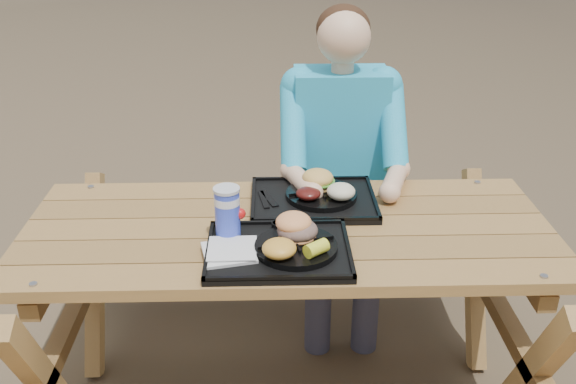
{
  "coord_description": "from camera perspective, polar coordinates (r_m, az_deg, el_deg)",
  "views": [
    {
      "loc": [
        -0.05,
        -1.92,
        1.79
      ],
      "look_at": [
        0.0,
        0.0,
        0.88
      ],
      "focal_mm": 40.0,
      "sensor_mm": 36.0,
      "label": 1
    }
  ],
  "objects": [
    {
      "name": "picnic_table",
      "position": [
        2.39,
        0.0,
        -11.01
      ],
      "size": [
        1.8,
        1.49,
        0.75
      ],
      "primitive_type": null,
      "color": "#999999",
      "rests_on": "ground"
    },
    {
      "name": "napkin_stack",
      "position": [
        1.99,
        -5.29,
        -5.28
      ],
      "size": [
        0.18,
        0.18,
        0.02
      ],
      "primitive_type": "cube",
      "rotation": [
        0.0,
        0.0,
        0.22
      ],
      "color": "silver",
      "rests_on": "tray_near"
    },
    {
      "name": "diner",
      "position": [
        2.77,
        4.49,
        0.78
      ],
      "size": [
        0.48,
        0.84,
        1.28
      ],
      "primitive_type": null,
      "color": "#1CA6C5",
      "rests_on": "ground"
    },
    {
      "name": "mac_cheese",
      "position": [
        1.93,
        -0.78,
        -5.04
      ],
      "size": [
        0.1,
        0.1,
        0.05
      ],
      "primitive_type": "ellipsoid",
      "color": "gold",
      "rests_on": "plate_near"
    },
    {
      "name": "condiment_bbq",
      "position": [
        2.12,
        -0.86,
        -3.05
      ],
      "size": [
        0.05,
        0.05,
        0.03
      ],
      "primitive_type": "cylinder",
      "color": "black",
      "rests_on": "tray_near"
    },
    {
      "name": "soda_cup",
      "position": [
        2.06,
        -5.4,
        -1.94
      ],
      "size": [
        0.08,
        0.08,
        0.16
      ],
      "primitive_type": "cylinder",
      "color": "#1C33D2",
      "rests_on": "tray_near"
    },
    {
      "name": "sandwich",
      "position": [
        2.01,
        0.85,
        -2.49
      ],
      "size": [
        0.12,
        0.12,
        0.12
      ],
      "primitive_type": null,
      "color": "#F29655",
      "rests_on": "plate_near"
    },
    {
      "name": "plate_far",
      "position": [
        2.34,
        2.99,
        -0.24
      ],
      "size": [
        0.26,
        0.26,
        0.02
      ],
      "primitive_type": "cylinder",
      "color": "black",
      "rests_on": "tray_far"
    },
    {
      "name": "condiment_mustard",
      "position": [
        2.11,
        1.05,
        -3.11
      ],
      "size": [
        0.05,
        0.05,
        0.03
      ],
      "primitive_type": "cylinder",
      "color": "yellow",
      "rests_on": "tray_near"
    },
    {
      "name": "corn_cob",
      "position": [
        1.94,
        2.53,
        -5.02
      ],
      "size": [
        0.1,
        0.1,
        0.04
      ],
      "primitive_type": null,
      "rotation": [
        0.0,
        0.0,
        0.66
      ],
      "color": "yellow",
      "rests_on": "plate_near"
    },
    {
      "name": "tray_far",
      "position": [
        2.34,
        2.26,
        -0.8
      ],
      "size": [
        0.45,
        0.35,
        0.02
      ],
      "primitive_type": "cube",
      "color": "black",
      "rests_on": "picnic_table"
    },
    {
      "name": "tray_near",
      "position": [
        2.02,
        -0.85,
        -5.35
      ],
      "size": [
        0.45,
        0.35,
        0.02
      ],
      "primitive_type": "cube",
      "color": "black",
      "rests_on": "picnic_table"
    },
    {
      "name": "burger",
      "position": [
        2.35,
        2.66,
        1.59
      ],
      "size": [
        0.12,
        0.12,
        0.11
      ],
      "primitive_type": null,
      "color": "gold",
      "rests_on": "plate_far"
    },
    {
      "name": "cutlery_far",
      "position": [
        2.33,
        -1.7,
        -0.56
      ],
      "size": [
        0.07,
        0.14,
        0.01
      ],
      "primitive_type": "cube",
      "rotation": [
        0.0,
        0.0,
        0.35
      ],
      "color": "black",
      "rests_on": "tray_far"
    },
    {
      "name": "baked_beans",
      "position": [
        2.28,
        1.82,
        -0.13
      ],
      "size": [
        0.09,
        0.09,
        0.04
      ],
      "primitive_type": "ellipsoid",
      "color": "#48110E",
      "rests_on": "plate_far"
    },
    {
      "name": "potato_salad",
      "position": [
        2.28,
        4.74,
        0.05
      ],
      "size": [
        0.1,
        0.1,
        0.06
      ],
      "primitive_type": "ellipsoid",
      "color": "beige",
      "rests_on": "plate_far"
    },
    {
      "name": "plate_near",
      "position": [
        2.01,
        0.72,
        -4.91
      ],
      "size": [
        0.26,
        0.26,
        0.02
      ],
      "primitive_type": "cylinder",
      "color": "black",
      "rests_on": "tray_near"
    }
  ]
}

